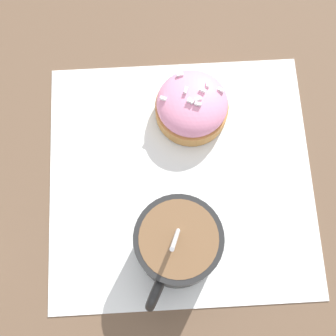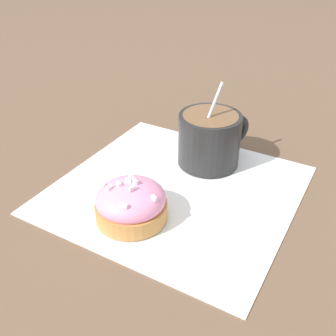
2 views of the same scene
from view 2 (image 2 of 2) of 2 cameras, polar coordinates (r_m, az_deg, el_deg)
ground_plane at (r=0.49m, az=1.19°, el=-3.18°), size 3.00×3.00×0.00m
paper_napkin at (r=0.49m, az=1.19°, el=-3.04°), size 0.30×0.31×0.00m
coffee_cup at (r=0.52m, az=6.20°, el=4.48°), size 0.11×0.08×0.11m
frosted_pastry at (r=0.43m, az=-5.40°, el=-5.06°), size 0.08×0.08×0.05m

